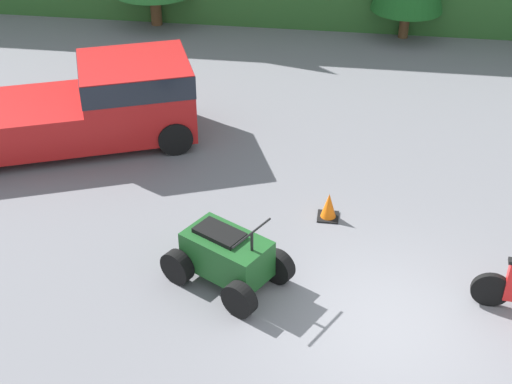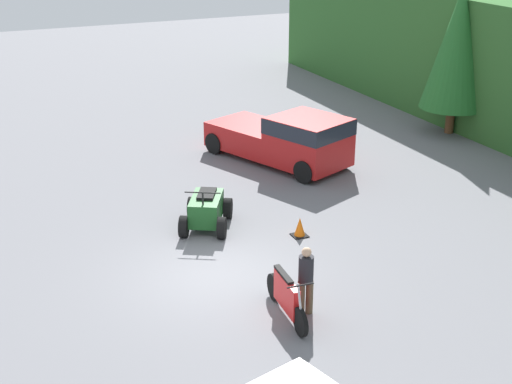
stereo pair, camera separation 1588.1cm
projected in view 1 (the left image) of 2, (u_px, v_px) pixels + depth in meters
The scene contains 4 objects.
ground_plane at pixel (387, 326), 11.45m from camera, with size 80.00×80.00×0.00m, color slate.
pickup_truck_red at pixel (96, 102), 16.01m from camera, with size 5.77×3.99×1.86m.
quad_atv at pixel (227, 257), 12.11m from camera, with size 2.34×2.07×1.29m.
traffic_cone at pixel (329, 207), 13.83m from camera, with size 0.42×0.42×0.55m.
Camera 1 is at (-0.90, -8.58, 8.11)m, focal length 50.00 mm.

